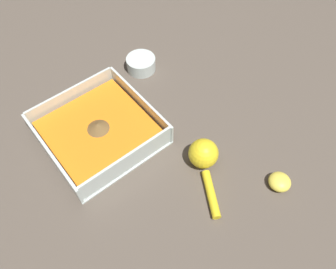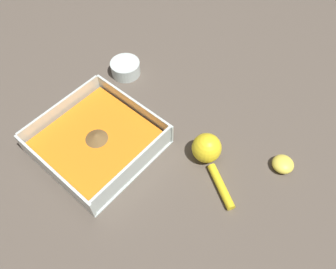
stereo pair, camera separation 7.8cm
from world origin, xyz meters
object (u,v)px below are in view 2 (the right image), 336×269
square_dish (97,141)px  lemon_half (283,164)px  lemon_squeezer (208,152)px  spice_bowl (126,68)px

square_dish → lemon_half: 0.44m
lemon_squeezer → lemon_half: (-0.14, -0.10, -0.02)m
lemon_squeezer → lemon_half: 0.17m
spice_bowl → lemon_squeezer: lemon_squeezer is taller
lemon_half → square_dish: bearing=32.9°
square_dish → spice_bowl: square_dish is taller
spice_bowl → lemon_half: bearing=-177.9°
square_dish → lemon_squeezer: (-0.22, -0.14, 0.01)m
square_dish → lemon_half: square_dish is taller
square_dish → lemon_squeezer: size_ratio=1.57×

